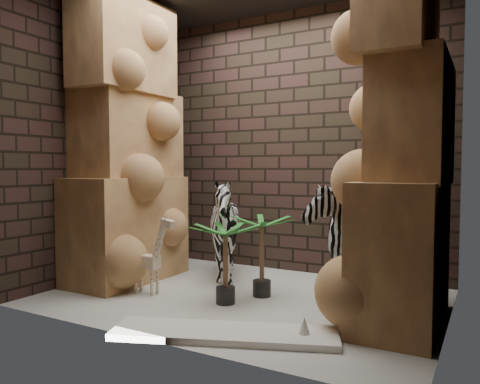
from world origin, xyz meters
The scene contains 13 objects.
floor centered at (0.00, 0.00, 0.00)m, with size 3.50×3.50×0.00m, color beige.
wall_back centered at (0.00, 1.25, 1.50)m, with size 3.50×3.50×0.00m, color black.
wall_front centered at (0.00, -1.25, 1.50)m, with size 3.50×3.50×0.00m, color black.
wall_left centered at (-1.75, 0.00, 1.50)m, with size 3.00×3.00×0.00m, color black.
wall_right centered at (1.75, 0.00, 1.50)m, with size 3.00×3.00×0.00m, color black.
rock_pillar_left centered at (-1.40, 0.00, 1.50)m, with size 0.68×1.30×3.00m, color tan, non-canonical shape.
rock_pillar_right centered at (1.42, 0.00, 1.50)m, with size 0.58×1.25×3.00m, color tan, non-canonical shape.
zebra_right centered at (0.72, 0.50, 0.63)m, with size 0.58×1.07×1.27m, color white.
zebra_left centered at (-0.44, 0.45, 0.49)m, with size 0.88×1.09×0.99m, color white.
giraffe_toy centered at (-0.85, -0.33, 0.40)m, with size 0.41×0.14×0.79m, color beige, non-canonical shape.
palm_front centered at (0.15, 0.12, 0.38)m, with size 0.36×0.36×0.76m, color #1E681E, non-canonical shape.
palm_back centered at (-0.03, -0.24, 0.36)m, with size 0.36×0.36×0.72m, color #1E681E, non-canonical shape.
surfboard centered at (0.38, -0.93, 0.03)m, with size 1.61×0.39×0.05m, color white.
Camera 1 is at (2.02, -3.65, 1.20)m, focal length 34.09 mm.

